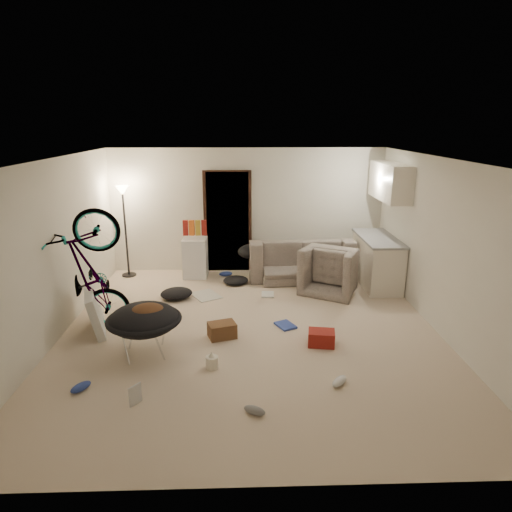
{
  "coord_description": "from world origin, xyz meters",
  "views": [
    {
      "loc": [
        -0.13,
        -6.15,
        2.97
      ],
      "look_at": [
        0.1,
        0.6,
        0.99
      ],
      "focal_mm": 32.0,
      "sensor_mm": 36.0,
      "label": 1
    }
  ],
  "objects_px": {
    "floor_lamp": "(124,212)",
    "bicycle": "(93,299)",
    "drink_case_b": "(321,338)",
    "armchair": "(334,273)",
    "saucer_chair": "(144,326)",
    "sofa": "(300,263)",
    "tv_box": "(95,310)",
    "juicer": "(212,361)",
    "drink_case_a": "(222,330)",
    "mini_fridge": "(195,258)",
    "kitchen_counter": "(377,262)"
  },
  "relations": [
    {
      "from": "floor_lamp",
      "to": "bicycle",
      "type": "relative_size",
      "value": 0.95
    },
    {
      "from": "drink_case_b",
      "to": "bicycle",
      "type": "bearing_deg",
      "value": 179.09
    },
    {
      "from": "armchair",
      "to": "bicycle",
      "type": "xyz_separation_m",
      "value": [
        -3.87,
        -1.59,
        0.19
      ]
    },
    {
      "from": "saucer_chair",
      "to": "drink_case_b",
      "type": "height_order",
      "value": "saucer_chair"
    },
    {
      "from": "floor_lamp",
      "to": "sofa",
      "type": "bearing_deg",
      "value": -3.33
    },
    {
      "from": "tv_box",
      "to": "juicer",
      "type": "distance_m",
      "value": 2.15
    },
    {
      "from": "saucer_chair",
      "to": "tv_box",
      "type": "relative_size",
      "value": 1.04
    },
    {
      "from": "armchair",
      "to": "tv_box",
      "type": "relative_size",
      "value": 1.02
    },
    {
      "from": "drink_case_a",
      "to": "drink_case_b",
      "type": "xyz_separation_m",
      "value": [
        1.39,
        -0.28,
        -0.0
      ]
    },
    {
      "from": "drink_case_a",
      "to": "armchair",
      "type": "bearing_deg",
      "value": 25.99
    },
    {
      "from": "floor_lamp",
      "to": "drink_case_b",
      "type": "distance_m",
      "value": 4.74
    },
    {
      "from": "drink_case_a",
      "to": "drink_case_b",
      "type": "bearing_deg",
      "value": -29.35
    },
    {
      "from": "armchair",
      "to": "drink_case_a",
      "type": "relative_size",
      "value": 2.53
    },
    {
      "from": "floor_lamp",
      "to": "tv_box",
      "type": "xyz_separation_m",
      "value": [
        0.1,
        -2.5,
        -1.0
      ]
    },
    {
      "from": "sofa",
      "to": "saucer_chair",
      "type": "distance_m",
      "value": 3.94
    },
    {
      "from": "bicycle",
      "to": "mini_fridge",
      "type": "distance_m",
      "value": 2.73
    },
    {
      "from": "armchair",
      "to": "tv_box",
      "type": "xyz_separation_m",
      "value": [
        -3.87,
        -1.58,
        -0.0
      ]
    },
    {
      "from": "juicer",
      "to": "drink_case_a",
      "type": "bearing_deg",
      "value": 83.71
    },
    {
      "from": "kitchen_counter",
      "to": "saucer_chair",
      "type": "relative_size",
      "value": 1.53
    },
    {
      "from": "armchair",
      "to": "floor_lamp",
      "type": "bearing_deg",
      "value": 16.32
    },
    {
      "from": "mini_fridge",
      "to": "floor_lamp",
      "type": "bearing_deg",
      "value": 177.29
    },
    {
      "from": "kitchen_counter",
      "to": "drink_case_a",
      "type": "bearing_deg",
      "value": -142.69
    },
    {
      "from": "kitchen_counter",
      "to": "drink_case_a",
      "type": "distance_m",
      "value": 3.59
    },
    {
      "from": "kitchen_counter",
      "to": "saucer_chair",
      "type": "height_order",
      "value": "kitchen_counter"
    },
    {
      "from": "floor_lamp",
      "to": "kitchen_counter",
      "type": "xyz_separation_m",
      "value": [
        4.83,
        -0.65,
        -0.87
      ]
    },
    {
      "from": "sofa",
      "to": "bicycle",
      "type": "relative_size",
      "value": 1.07
    },
    {
      "from": "floor_lamp",
      "to": "mini_fridge",
      "type": "height_order",
      "value": "floor_lamp"
    },
    {
      "from": "drink_case_a",
      "to": "juicer",
      "type": "bearing_deg",
      "value": -114.04
    },
    {
      "from": "juicer",
      "to": "armchair",
      "type": "bearing_deg",
      "value": 52.97
    },
    {
      "from": "bicycle",
      "to": "sofa",
      "type": "bearing_deg",
      "value": -58.77
    },
    {
      "from": "sofa",
      "to": "bicycle",
      "type": "bearing_deg",
      "value": 31.94
    },
    {
      "from": "floor_lamp",
      "to": "tv_box",
      "type": "bearing_deg",
      "value": -87.71
    },
    {
      "from": "sofa",
      "to": "juicer",
      "type": "bearing_deg",
      "value": 63.19
    },
    {
      "from": "bicycle",
      "to": "drink_case_a",
      "type": "xyz_separation_m",
      "value": [
        1.88,
        -0.3,
        -0.39
      ]
    },
    {
      "from": "bicycle",
      "to": "saucer_chair",
      "type": "xyz_separation_m",
      "value": [
        0.89,
        -0.77,
        -0.08
      ]
    },
    {
      "from": "sofa",
      "to": "tv_box",
      "type": "distance_m",
      "value": 4.05
    },
    {
      "from": "drink_case_b",
      "to": "drink_case_a",
      "type": "bearing_deg",
      "value": 177.65
    },
    {
      "from": "tv_box",
      "to": "kitchen_counter",
      "type": "bearing_deg",
      "value": 3.61
    },
    {
      "from": "saucer_chair",
      "to": "juicer",
      "type": "bearing_deg",
      "value": -23.25
    },
    {
      "from": "armchair",
      "to": "drink_case_a",
      "type": "distance_m",
      "value": 2.75
    },
    {
      "from": "mini_fridge",
      "to": "kitchen_counter",
      "type": "bearing_deg",
      "value": -7.5
    },
    {
      "from": "drink_case_b",
      "to": "floor_lamp",
      "type": "bearing_deg",
      "value": 146.62
    },
    {
      "from": "kitchen_counter",
      "to": "armchair",
      "type": "relative_size",
      "value": 1.56
    },
    {
      "from": "floor_lamp",
      "to": "drink_case_a",
      "type": "distance_m",
      "value": 3.65
    },
    {
      "from": "kitchen_counter",
      "to": "juicer",
      "type": "height_order",
      "value": "kitchen_counter"
    },
    {
      "from": "tv_box",
      "to": "drink_case_a",
      "type": "bearing_deg",
      "value": -27.37
    },
    {
      "from": "armchair",
      "to": "drink_case_b",
      "type": "bearing_deg",
      "value": 104.07
    },
    {
      "from": "sofa",
      "to": "drink_case_a",
      "type": "relative_size",
      "value": 5.32
    },
    {
      "from": "kitchen_counter",
      "to": "drink_case_b",
      "type": "xyz_separation_m",
      "value": [
        -1.46,
        -2.45,
        -0.34
      ]
    },
    {
      "from": "armchair",
      "to": "saucer_chair",
      "type": "xyz_separation_m",
      "value": [
        -2.97,
        -2.37,
        0.1
      ]
    }
  ]
}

